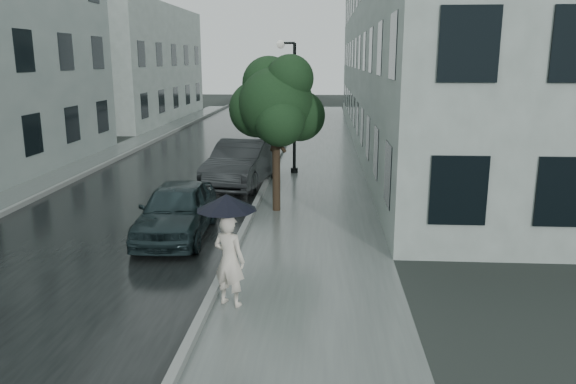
# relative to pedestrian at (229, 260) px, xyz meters

# --- Properties ---
(ground) EXTENTS (120.00, 120.00, 0.00)m
(ground) POSITION_rel_pedestrian_xyz_m (1.20, 1.00, -0.84)
(ground) COLOR black
(ground) RESTS_ON ground
(sidewalk) EXTENTS (3.50, 60.00, 0.01)m
(sidewalk) POSITION_rel_pedestrian_xyz_m (1.45, 13.00, -0.84)
(sidewalk) COLOR slate
(sidewalk) RESTS_ON ground
(kerb_near) EXTENTS (0.15, 60.00, 0.15)m
(kerb_near) POSITION_rel_pedestrian_xyz_m (-0.38, 13.00, -0.77)
(kerb_near) COLOR slate
(kerb_near) RESTS_ON ground
(asphalt_road) EXTENTS (6.85, 60.00, 0.00)m
(asphalt_road) POSITION_rel_pedestrian_xyz_m (-3.88, 13.00, -0.84)
(asphalt_road) COLOR black
(asphalt_road) RESTS_ON ground
(kerb_far) EXTENTS (0.15, 60.00, 0.15)m
(kerb_far) POSITION_rel_pedestrian_xyz_m (-7.37, 13.00, -0.77)
(kerb_far) COLOR slate
(kerb_far) RESTS_ON ground
(sidewalk_far) EXTENTS (1.70, 60.00, 0.01)m
(sidewalk_far) POSITION_rel_pedestrian_xyz_m (-8.30, 13.00, -0.84)
(sidewalk_far) COLOR #4C5451
(sidewalk_far) RESTS_ON ground
(building_near) EXTENTS (7.02, 36.00, 9.00)m
(building_near) POSITION_rel_pedestrian_xyz_m (6.67, 20.50, 3.66)
(building_near) COLOR #96A49F
(building_near) RESTS_ON ground
(building_far_b) EXTENTS (7.02, 18.00, 8.00)m
(building_far_b) POSITION_rel_pedestrian_xyz_m (-12.57, 31.00, 3.16)
(building_far_b) COLOR #96A49F
(building_far_b) RESTS_ON ground
(pedestrian) EXTENTS (0.72, 0.61, 1.67)m
(pedestrian) POSITION_rel_pedestrian_xyz_m (0.00, 0.00, 0.00)
(pedestrian) COLOR beige
(pedestrian) RESTS_ON sidewalk
(umbrella) EXTENTS (1.27, 1.27, 1.16)m
(umbrella) POSITION_rel_pedestrian_xyz_m (-0.02, -0.02, 1.07)
(umbrella) COLOR black
(umbrella) RESTS_ON ground
(street_tree) EXTENTS (2.76, 2.51, 4.45)m
(street_tree) POSITION_rel_pedestrian_xyz_m (0.28, 6.58, 2.25)
(street_tree) COLOR #332619
(street_tree) RESTS_ON ground
(lamp_post) EXTENTS (0.82, 0.46, 5.00)m
(lamp_post) POSITION_rel_pedestrian_xyz_m (0.35, 12.12, 2.02)
(lamp_post) COLOR black
(lamp_post) RESTS_ON ground
(car_near) EXTENTS (1.73, 4.02, 1.35)m
(car_near) POSITION_rel_pedestrian_xyz_m (-1.97, 3.89, -0.16)
(car_near) COLOR black
(car_near) RESTS_ON ground
(car_far) EXTENTS (2.31, 4.95, 1.57)m
(car_far) POSITION_rel_pedestrian_xyz_m (-1.20, 9.85, -0.05)
(car_far) COLOR #212426
(car_far) RESTS_ON ground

